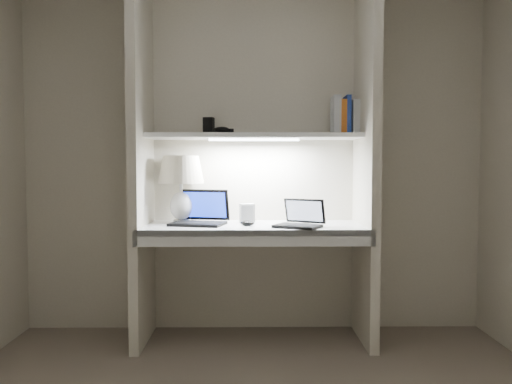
{
  "coord_description": "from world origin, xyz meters",
  "views": [
    {
      "loc": [
        -0.03,
        -2.01,
        1.15
      ],
      "look_at": [
        0.01,
        1.05,
        0.99
      ],
      "focal_mm": 35.0,
      "sensor_mm": 36.0,
      "label": 1
    }
  ],
  "objects_px": {
    "table_lamp": "(181,178)",
    "book_row": "(350,116)",
    "speaker": "(247,213)",
    "laptop_main": "(200,216)",
    "laptop_netbook": "(300,220)"
  },
  "relations": [
    {
      "from": "speaker",
      "to": "book_row",
      "type": "bearing_deg",
      "value": -11.34
    },
    {
      "from": "speaker",
      "to": "book_row",
      "type": "distance_m",
      "value": 0.95
    },
    {
      "from": "speaker",
      "to": "book_row",
      "type": "xyz_separation_m",
      "value": [
        0.69,
        0.05,
        0.65
      ]
    },
    {
      "from": "table_lamp",
      "to": "book_row",
      "type": "distance_m",
      "value": 1.21
    },
    {
      "from": "table_lamp",
      "to": "book_row",
      "type": "xyz_separation_m",
      "value": [
        1.14,
        0.02,
        0.41
      ]
    },
    {
      "from": "laptop_netbook",
      "to": "speaker",
      "type": "bearing_deg",
      "value": 176.69
    },
    {
      "from": "laptop_main",
      "to": "book_row",
      "type": "xyz_separation_m",
      "value": [
        1.0,
        0.11,
        0.67
      ]
    },
    {
      "from": "table_lamp",
      "to": "laptop_netbook",
      "type": "height_order",
      "value": "table_lamp"
    },
    {
      "from": "laptop_main",
      "to": "laptop_netbook",
      "type": "bearing_deg",
      "value": 0.21
    },
    {
      "from": "laptop_main",
      "to": "laptop_netbook",
      "type": "distance_m",
      "value": 0.66
    },
    {
      "from": "laptop_main",
      "to": "book_row",
      "type": "bearing_deg",
      "value": 19.85
    },
    {
      "from": "table_lamp",
      "to": "laptop_main",
      "type": "distance_m",
      "value": 0.3
    },
    {
      "from": "laptop_main",
      "to": "speaker",
      "type": "height_order",
      "value": "laptop_main"
    },
    {
      "from": "laptop_netbook",
      "to": "book_row",
      "type": "xyz_separation_m",
      "value": [
        0.36,
        0.26,
        0.68
      ]
    },
    {
      "from": "speaker",
      "to": "laptop_main",
      "type": "bearing_deg",
      "value": 175.56
    }
  ]
}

